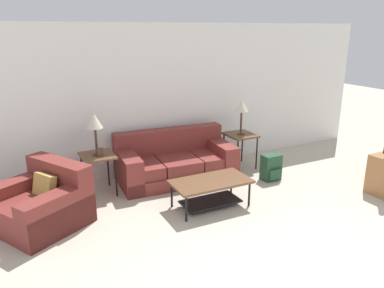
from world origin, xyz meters
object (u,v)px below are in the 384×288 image
at_px(couch, 175,163).
at_px(coffee_table, 211,187).
at_px(armchair, 41,204).
at_px(side_table_left, 98,159).
at_px(table_lamp_left, 95,123).
at_px(side_table_right, 240,138).
at_px(table_lamp_right, 242,107).
at_px(backpack, 271,168).

xyz_separation_m(couch, coffee_table, (0.02, -1.21, 0.01)).
distance_m(armchair, side_table_left, 1.14).
bearing_deg(couch, table_lamp_left, -179.01).
height_order(armchair, table_lamp_left, table_lamp_left).
relative_size(side_table_right, table_lamp_right, 1.00).
height_order(coffee_table, side_table_left, side_table_left).
height_order(couch, side_table_left, couch).
bearing_deg(armchair, side_table_left, 34.41).
distance_m(table_lamp_left, table_lamp_right, 2.63).
bearing_deg(backpack, table_lamp_left, 164.63).
height_order(couch, backpack, couch).
distance_m(side_table_right, table_lamp_right, 0.58).
distance_m(couch, coffee_table, 1.21).
bearing_deg(table_lamp_right, table_lamp_left, 180.00).
distance_m(coffee_table, side_table_left, 1.81).
bearing_deg(backpack, couch, 151.60).
bearing_deg(table_lamp_left, side_table_right, 0.00).
xyz_separation_m(coffee_table, side_table_left, (-1.34, 1.19, 0.27)).
bearing_deg(backpack, side_table_right, 100.25).
relative_size(coffee_table, table_lamp_left, 1.77).
bearing_deg(backpack, armchair, 177.81).
distance_m(couch, table_lamp_right, 1.57).
distance_m(couch, backpack, 1.65).
xyz_separation_m(armchair, table_lamp_right, (3.54, 0.62, 0.87)).
bearing_deg(armchair, coffee_table, -14.21).
bearing_deg(couch, armchair, -163.86).
relative_size(coffee_table, side_table_left, 1.78).
xyz_separation_m(table_lamp_right, backpack, (0.14, -0.76, -0.93)).
bearing_deg(backpack, table_lamp_right, 100.25).
xyz_separation_m(table_lamp_left, backpack, (2.77, -0.76, -0.93)).
relative_size(couch, coffee_table, 1.76).
relative_size(side_table_left, side_table_right, 1.00).
bearing_deg(side_table_left, table_lamp_right, -0.00).
bearing_deg(side_table_right, backpack, -79.75).
xyz_separation_m(coffee_table, table_lamp_right, (1.30, 1.19, 0.85)).
relative_size(table_lamp_right, backpack, 1.45).
relative_size(coffee_table, backpack, 2.56).
height_order(armchair, coffee_table, armchair).
bearing_deg(side_table_right, armchair, -170.04).
xyz_separation_m(couch, table_lamp_left, (-1.32, -0.02, 0.86)).
distance_m(table_lamp_left, backpack, 3.02).
bearing_deg(side_table_left, side_table_right, 0.00).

